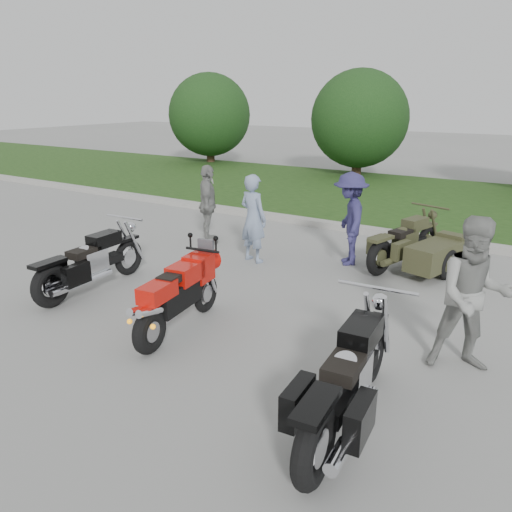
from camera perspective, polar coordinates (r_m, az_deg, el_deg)
The scene contains 13 objects.
ground at distance 6.96m, azimuth -6.84°, elevation -8.31°, with size 80.00×80.00×0.00m, color gray.
curb at distance 11.90m, azimuth 11.57°, elevation 3.05°, with size 60.00×0.30×0.15m, color #A19F97.
grass_strip at distance 15.76m, azimuth 17.08°, elevation 6.24°, with size 60.00×8.00×0.14m, color #3A6121.
tree_far_left at distance 23.06m, azimuth -5.33°, elevation 15.76°, with size 3.60×3.60×4.00m.
tree_mid_left at distance 19.61m, azimuth 11.75°, elevation 15.09°, with size 3.60×3.60×4.00m.
sportbike_red at distance 6.72m, azimuth -8.98°, elevation -4.32°, with size 0.50×1.95×0.93m.
cruiser_left at distance 8.47m, azimuth -18.65°, elevation -0.97°, with size 0.44×2.31×0.89m.
cruiser_right at distance 4.87m, azimuth 10.30°, elevation -14.36°, with size 0.52×2.48×0.95m.
cruiser_sidecar at distance 9.41m, azimuth 18.39°, elevation 0.60°, with size 1.45×2.21×0.87m.
person_stripe at distance 9.43m, azimuth -0.32°, elevation 4.31°, with size 0.61×0.40×1.68m, color #8496B4.
person_grey at distance 6.14m, azimuth 23.64°, elevation -4.20°, with size 0.89×0.69×1.82m, color gray.
person_denim at distance 9.44m, azimuth 10.64°, elevation 4.17°, with size 1.12×0.64×1.73m, color navy.
person_back at distance 10.72m, azimuth -5.52°, elevation 5.89°, with size 0.98×0.41×1.67m, color gray.
Camera 1 is at (4.00, -4.80, 3.07)m, focal length 35.00 mm.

